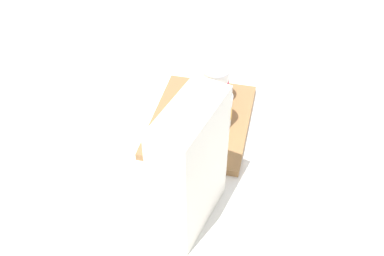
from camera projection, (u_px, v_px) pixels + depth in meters
name	position (u px, v px, depth m)	size (l,w,h in m)	color
ground_plane	(201.00, 123.00, 1.07)	(2.40, 2.40, 0.00)	silver
cutting_board	(201.00, 120.00, 1.06)	(0.31, 0.23, 0.02)	olive
cereal_box	(190.00, 168.00, 0.77)	(0.17, 0.07, 0.27)	white
yogurt_cup_front	(216.00, 86.00, 1.07)	(0.07, 0.07, 0.10)	white
yogurt_cup_back	(218.00, 110.00, 1.01)	(0.07, 0.07, 0.08)	white
banana_bunch	(188.00, 124.00, 1.01)	(0.19, 0.09, 0.04)	yellow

